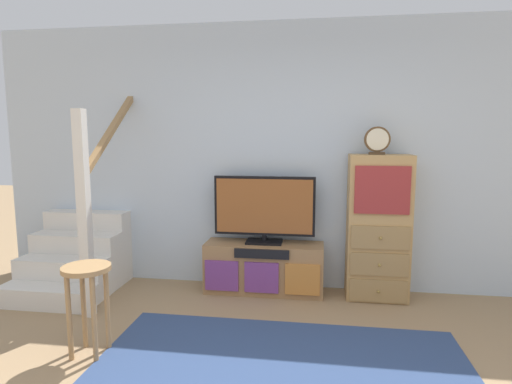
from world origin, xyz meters
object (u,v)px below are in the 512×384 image
Objects in this scene: side_cabinet at (378,228)px; media_console at (264,268)px; bar_stool_near at (87,288)px; desk_clock at (377,141)px; television at (264,208)px.

media_console is at bearing -179.48° from side_cabinet.
media_console is 1.19m from side_cabinet.
media_console is 1.79× the size of bar_stool_near.
side_cabinet is (1.10, 0.01, 0.45)m from media_console.
desk_clock is (1.06, -0.00, 1.28)m from media_console.
side_cabinet is at bearing -0.71° from television.
desk_clock is at bearing 33.04° from bar_stool_near.
desk_clock reaches higher than bar_stool_near.
television is (0.00, 0.02, 0.61)m from media_console.
desk_clock reaches higher than television.
side_cabinet is at bearing 0.52° from media_console.
side_cabinet reaches higher than bar_stool_near.
television is at bearing 52.65° from bar_stool_near.
media_console is at bearing -90.00° from television.
media_console is 1.18× the size of television.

